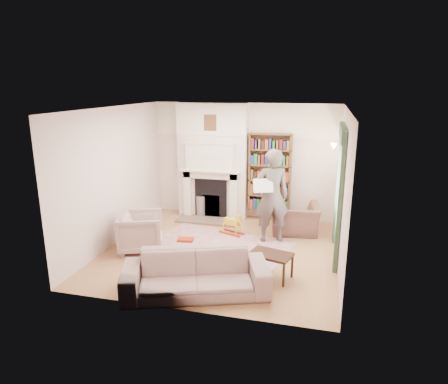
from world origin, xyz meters
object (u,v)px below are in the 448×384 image
(armchair_reading, at_px, (295,219))
(man_reading, at_px, (272,196))
(sofa, at_px, (196,274))
(coffee_table, at_px, (270,266))
(bookcase, at_px, (270,173))
(paraffin_heater, at_px, (201,206))
(rocking_horse, at_px, (232,224))
(armchair_left, at_px, (141,232))

(armchair_reading, distance_m, man_reading, 1.00)
(sofa, bearing_deg, coffee_table, 17.14)
(bookcase, xyz_separation_m, coffee_table, (0.47, -3.03, -0.95))
(armchair_reading, relative_size, coffee_table, 1.46)
(paraffin_heater, xyz_separation_m, rocking_horse, (1.01, -0.98, -0.03))
(man_reading, bearing_deg, armchair_left, 2.59)
(rocking_horse, bearing_deg, armchair_left, -120.50)
(sofa, relative_size, man_reading, 1.16)
(coffee_table, bearing_deg, rocking_horse, 137.05)
(sofa, distance_m, paraffin_heater, 3.77)
(bookcase, distance_m, paraffin_heater, 1.90)
(coffee_table, bearing_deg, armchair_reading, 100.07)
(bookcase, relative_size, paraffin_heater, 3.36)
(man_reading, bearing_deg, bookcase, -101.98)
(man_reading, bearing_deg, armchair_reading, -148.73)
(bookcase, relative_size, man_reading, 0.93)
(bookcase, xyz_separation_m, paraffin_heater, (-1.66, -0.22, -0.90))
(bookcase, relative_size, armchair_left, 2.18)
(armchair_left, relative_size, rocking_horse, 1.54)
(man_reading, xyz_separation_m, rocking_horse, (-0.88, 0.17, -0.75))
(armchair_left, xyz_separation_m, paraffin_heater, (0.54, 2.27, -0.11))
(paraffin_heater, bearing_deg, sofa, -73.83)
(armchair_reading, bearing_deg, bookcase, -57.42)
(bookcase, distance_m, rocking_horse, 1.65)
(bookcase, bearing_deg, man_reading, -80.12)
(armchair_reading, height_order, paraffin_heater, armchair_reading)
(bookcase, xyz_separation_m, rocking_horse, (-0.65, -1.20, -0.93))
(armchair_reading, height_order, rocking_horse, armchair_reading)
(armchair_left, bearing_deg, coffee_table, -122.84)
(armchair_left, distance_m, sofa, 2.09)
(rocking_horse, bearing_deg, bookcase, 81.80)
(armchair_reading, relative_size, rocking_horse, 1.86)
(paraffin_heater, height_order, rocking_horse, paraffin_heater)
(armchair_left, xyz_separation_m, rocking_horse, (1.56, 1.28, -0.14))
(bookcase, relative_size, rocking_horse, 3.36)
(armchair_reading, relative_size, armchair_left, 1.21)
(sofa, height_order, man_reading, man_reading)
(sofa, xyz_separation_m, paraffin_heater, (-1.05, 3.62, -0.06))
(armchair_left, bearing_deg, paraffin_heater, -34.87)
(armchair_reading, relative_size, man_reading, 0.52)
(armchair_left, height_order, rocking_horse, armchair_left)
(paraffin_heater, relative_size, rocking_horse, 1.00)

